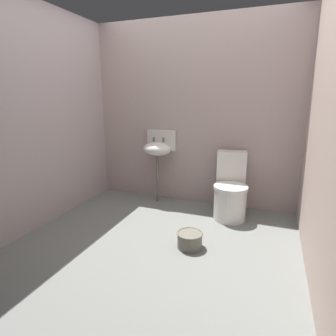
{
  "coord_description": "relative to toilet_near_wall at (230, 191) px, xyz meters",
  "views": [
    {
      "loc": [
        1.01,
        -2.39,
        1.44
      ],
      "look_at": [
        0.0,
        0.31,
        0.7
      ],
      "focal_mm": 29.83,
      "sensor_mm": 36.0,
      "label": 1
    }
  ],
  "objects": [
    {
      "name": "bucket",
      "position": [
        -0.25,
        -0.89,
        -0.24
      ],
      "size": [
        0.26,
        0.26,
        0.16
      ],
      "color": "#625E54",
      "rests_on": "ground"
    },
    {
      "name": "wall_right",
      "position": [
        0.83,
        -0.79,
        0.89
      ],
      "size": [
        0.1,
        2.67,
        2.42
      ],
      "primitive_type": "cube",
      "color": "#AE988C",
      "rests_on": "ground"
    },
    {
      "name": "wall_left",
      "position": [
        -2.02,
        -0.79,
        0.89
      ],
      "size": [
        0.1,
        2.67,
        2.42
      ],
      "primitive_type": "cube",
      "color": "#A39394",
      "rests_on": "ground"
    },
    {
      "name": "wall_back",
      "position": [
        -0.59,
        0.4,
        0.89
      ],
      "size": [
        3.15,
        0.1,
        2.42
      ],
      "primitive_type": "cube",
      "color": "#A6918C",
      "rests_on": "ground"
    },
    {
      "name": "sink",
      "position": [
        -1.03,
        0.19,
        0.43
      ],
      "size": [
        0.42,
        0.35,
        0.99
      ],
      "color": "#625E54",
      "rests_on": "ground"
    },
    {
      "name": "toilet_near_wall",
      "position": [
        0.0,
        0.0,
        0.0
      ],
      "size": [
        0.46,
        0.64,
        0.78
      ],
      "rotation": [
        0.0,
        0.0,
        3.29
      ],
      "color": "silver",
      "rests_on": "ground"
    },
    {
      "name": "ground_plane",
      "position": [
        -0.59,
        -0.89,
        -0.36
      ],
      "size": [
        3.15,
        2.87,
        0.08
      ],
      "primitive_type": "cube",
      "color": "slate"
    }
  ]
}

